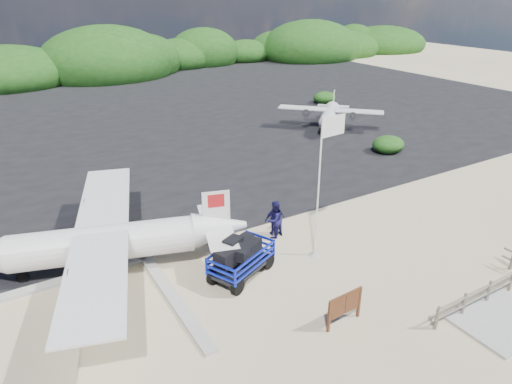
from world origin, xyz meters
TOP-DOWN VIEW (x-y plane):
  - ground at (0.00, 0.00)m, footprint 160.00×160.00m
  - asphalt_apron at (0.00, 30.00)m, footprint 90.00×50.00m
  - lagoon at (-9.00, 1.50)m, footprint 9.00×7.00m
  - walkway_pad at (5.50, -6.00)m, footprint 3.50×2.50m
  - vegetation_band at (0.00, 55.00)m, footprint 124.00×8.00m
  - fence at (6.00, -5.00)m, footprint 6.40×2.00m
  - baggage_cart at (-1.36, 1.57)m, footprint 3.62×2.94m
  - flagpole at (2.34, 1.25)m, footprint 1.37×0.68m
  - signboard at (0.33, -3.06)m, footprint 1.69×0.25m
  - crew_a at (-1.06, 4.45)m, footprint 0.72×0.57m
  - crew_b at (1.68, 3.65)m, footprint 1.11×0.97m
  - crew_c at (1.81, 3.83)m, footprint 1.08×0.61m
  - aircraft_large at (13.10, 23.09)m, footprint 17.43×17.43m

SIDE VIEW (x-z plane):
  - ground at x=0.00m, z-range 0.00..0.00m
  - asphalt_apron at x=0.00m, z-range -0.02..0.02m
  - lagoon at x=-9.00m, z-range -0.20..0.20m
  - walkway_pad at x=5.50m, z-range -0.05..0.05m
  - vegetation_band at x=0.00m, z-range -2.20..2.20m
  - fence at x=6.00m, z-range -0.55..0.55m
  - baggage_cart at x=-1.36m, z-range -0.79..0.79m
  - flagpole at x=2.34m, z-range -3.31..3.31m
  - signboard at x=0.33m, z-range -0.69..0.69m
  - aircraft_large at x=13.10m, z-range -2.09..2.09m
  - crew_a at x=-1.06m, z-range 0.00..1.74m
  - crew_c at x=1.81m, z-range 0.00..1.74m
  - crew_b at x=1.68m, z-range 0.00..1.93m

